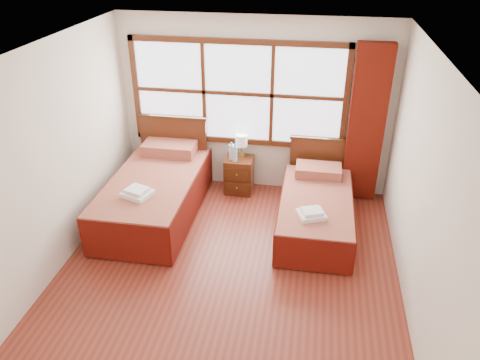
# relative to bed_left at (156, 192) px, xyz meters

# --- Properties ---
(floor) EXTENTS (4.50, 4.50, 0.00)m
(floor) POSITION_rel_bed_left_xyz_m (1.24, -1.20, -0.34)
(floor) COLOR maroon
(floor) RESTS_ON ground
(ceiling) EXTENTS (4.50, 4.50, 0.00)m
(ceiling) POSITION_rel_bed_left_xyz_m (1.24, -1.20, 2.26)
(ceiling) COLOR white
(ceiling) RESTS_ON wall_back
(wall_back) EXTENTS (4.00, 0.00, 4.00)m
(wall_back) POSITION_rel_bed_left_xyz_m (1.24, 1.05, 0.96)
(wall_back) COLOR silver
(wall_back) RESTS_ON floor
(wall_left) EXTENTS (0.00, 4.50, 4.50)m
(wall_left) POSITION_rel_bed_left_xyz_m (-0.76, -1.20, 0.96)
(wall_left) COLOR silver
(wall_left) RESTS_ON floor
(wall_right) EXTENTS (0.00, 4.50, 4.50)m
(wall_right) POSITION_rel_bed_left_xyz_m (3.24, -1.20, 0.96)
(wall_right) COLOR silver
(wall_right) RESTS_ON floor
(window) EXTENTS (3.16, 0.06, 1.56)m
(window) POSITION_rel_bed_left_xyz_m (0.99, 1.02, 1.16)
(window) COLOR white
(window) RESTS_ON wall_back
(curtain) EXTENTS (0.50, 0.16, 2.30)m
(curtain) POSITION_rel_bed_left_xyz_m (2.84, 0.91, 0.83)
(curtain) COLOR #611309
(curtain) RESTS_ON wall_back
(bed_left) EXTENTS (1.14, 2.22, 1.12)m
(bed_left) POSITION_rel_bed_left_xyz_m (0.00, 0.00, 0.00)
(bed_left) COLOR #40230D
(bed_left) RESTS_ON floor
(bed_right) EXTENTS (0.95, 1.97, 0.92)m
(bed_right) POSITION_rel_bed_left_xyz_m (2.23, 0.00, -0.06)
(bed_right) COLOR #40230D
(bed_right) RESTS_ON floor
(nightstand) EXTENTS (0.42, 0.42, 0.56)m
(nightstand) POSITION_rel_bed_left_xyz_m (1.05, 0.80, -0.06)
(nightstand) COLOR #502411
(nightstand) RESTS_ON floor
(towels_left) EXTENTS (0.43, 0.40, 0.10)m
(towels_left) POSITION_rel_bed_left_xyz_m (-0.04, -0.56, 0.30)
(towels_left) COLOR white
(towels_left) RESTS_ON bed_left
(towels_right) EXTENTS (0.40, 0.37, 0.09)m
(towels_right) POSITION_rel_bed_left_xyz_m (2.18, -0.52, 0.19)
(towels_right) COLOR white
(towels_right) RESTS_ON bed_right
(lamp) EXTENTS (0.18, 0.18, 0.34)m
(lamp) POSITION_rel_bed_left_xyz_m (1.07, 0.91, 0.46)
(lamp) COLOR gold
(lamp) RESTS_ON nightstand
(bottle_near) EXTENTS (0.07, 0.07, 0.27)m
(bottle_near) POSITION_rel_bed_left_xyz_m (0.94, 0.77, 0.34)
(bottle_near) COLOR silver
(bottle_near) RESTS_ON nightstand
(bottle_far) EXTENTS (0.07, 0.07, 0.27)m
(bottle_far) POSITION_rel_bed_left_xyz_m (1.00, 0.72, 0.34)
(bottle_far) COLOR silver
(bottle_far) RESTS_ON nightstand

